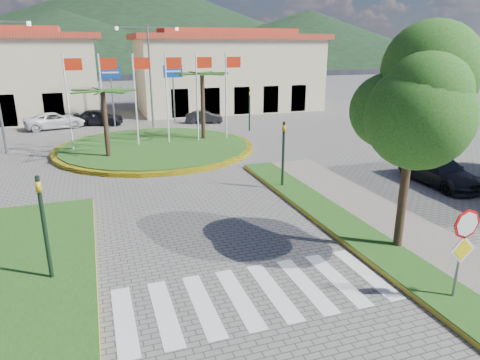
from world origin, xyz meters
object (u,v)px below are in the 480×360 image
object	(u,v)px
white_van	(55,121)
car_dark_a	(99,117)
stop_sign	(463,241)
car_side_right	(440,171)
roundabout_island	(155,147)
car_dark_b	(204,117)
deciduous_tree	(416,92)

from	to	relation	value
white_van	car_dark_a	xyz separation A→B (m)	(3.39, 0.48, 0.04)
stop_sign	car_side_right	bearing A→B (deg)	49.10
roundabout_island	car_side_right	bearing A→B (deg)	-44.62
roundabout_island	car_side_right	size ratio (longest dim) A/B	2.77
roundabout_island	car_dark_b	size ratio (longest dim) A/B	3.93
white_van	car_dark_a	world-z (taller)	car_dark_a
white_van	car_side_right	xyz separation A→B (m)	(18.60, -21.83, 0.02)
stop_sign	white_van	distance (m)	32.17
roundabout_island	stop_sign	bearing A→B (deg)	-76.27
deciduous_tree	white_van	distance (m)	29.92
roundabout_island	deciduous_tree	bearing A→B (deg)	-72.09
roundabout_island	stop_sign	distance (m)	20.69
roundabout_island	white_van	distance (m)	11.99
car_dark_a	deciduous_tree	bearing A→B (deg)	-144.74
stop_sign	car_side_right	world-z (taller)	stop_sign
car_dark_a	car_side_right	xyz separation A→B (m)	(15.21, -22.31, -0.01)
stop_sign	deciduous_tree	xyz separation A→B (m)	(0.60, 3.04, 3.38)
car_dark_a	car_side_right	world-z (taller)	car_dark_a
stop_sign	car_dark_a	bearing A→B (deg)	104.88
stop_sign	car_dark_a	xyz separation A→B (m)	(-8.11, 30.51, -1.11)
stop_sign	car_dark_b	xyz separation A→B (m)	(0.58, 28.55, -1.26)
deciduous_tree	car_side_right	bearing A→B (deg)	38.45
car_side_right	white_van	bearing A→B (deg)	131.78
deciduous_tree	car_dark_a	xyz separation A→B (m)	(-8.71, 27.47, -4.50)
car_dark_b	stop_sign	bearing A→B (deg)	-165.12
white_van	car_dark_b	distance (m)	12.18
deciduous_tree	car_side_right	world-z (taller)	deciduous_tree
car_dark_a	white_van	bearing A→B (deg)	115.72
deciduous_tree	car_dark_b	world-z (taller)	deciduous_tree
car_dark_b	car_side_right	distance (m)	21.37
roundabout_island	stop_sign	size ratio (longest dim) A/B	4.79
stop_sign	roundabout_island	bearing A→B (deg)	103.73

